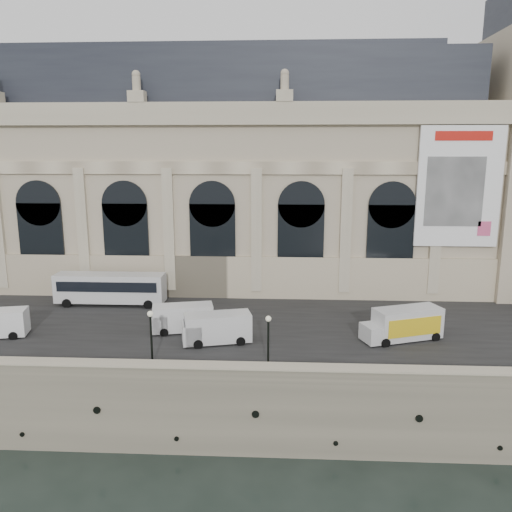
{
  "coord_description": "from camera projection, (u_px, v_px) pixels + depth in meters",
  "views": [
    {
      "loc": [
        3.73,
        -33.85,
        22.66
      ],
      "look_at": [
        0.93,
        22.0,
        11.04
      ],
      "focal_mm": 35.0,
      "sensor_mm": 36.0,
      "label": 1
    }
  ],
  "objects": [
    {
      "name": "parapet",
      "position": [
        229.0,
        372.0,
        37.13
      ],
      "size": [
        160.0,
        1.4,
        1.21
      ],
      "color": "gray",
      "rests_on": "quay"
    },
    {
      "name": "bus_left",
      "position": [
        110.0,
        288.0,
        55.17
      ],
      "size": [
        12.09,
        2.81,
        3.56
      ],
      "color": "silver",
      "rests_on": "quay"
    },
    {
      "name": "lamp_left",
      "position": [
        151.0,
        339.0,
        39.03
      ],
      "size": [
        0.47,
        0.47,
        4.65
      ],
      "color": "black",
      "rests_on": "quay"
    },
    {
      "name": "street",
      "position": [
        243.0,
        320.0,
        50.36
      ],
      "size": [
        160.0,
        24.0,
        0.06
      ],
      "primitive_type": "cube",
      "color": "#2D2D2D",
      "rests_on": "quay"
    },
    {
      "name": "box_truck",
      "position": [
        403.0,
        324.0,
        44.92
      ],
      "size": [
        7.67,
        4.65,
        2.95
      ],
      "color": "silver",
      "rests_on": "quay"
    },
    {
      "name": "lamp_right",
      "position": [
        268.0,
        343.0,
        38.58
      ],
      "size": [
        0.45,
        0.45,
        4.41
      ],
      "color": "black",
      "rests_on": "quay"
    },
    {
      "name": "quay",
      "position": [
        254.0,
        292.0,
        71.51
      ],
      "size": [
        160.0,
        70.0,
        6.0
      ],
      "primitive_type": "cube",
      "color": "gray",
      "rests_on": "ground"
    },
    {
      "name": "museum",
      "position": [
        206.0,
        176.0,
        64.35
      ],
      "size": [
        69.0,
        18.7,
        29.1
      ],
      "color": "#B7A88D",
      "rests_on": "quay"
    },
    {
      "name": "van_b",
      "position": [
        214.0,
        328.0,
        44.21
      ],
      "size": [
        6.42,
        3.67,
        2.69
      ],
      "color": "silver",
      "rests_on": "quay"
    },
    {
      "name": "van_c",
      "position": [
        179.0,
        318.0,
        47.03
      ],
      "size": [
        6.16,
        3.41,
        2.59
      ],
      "color": "silver",
      "rests_on": "quay"
    },
    {
      "name": "ground",
      "position": [
        229.0,
        457.0,
        37.89
      ],
      "size": [
        260.0,
        260.0,
        0.0
      ],
      "primitive_type": "plane",
      "color": "black",
      "rests_on": "ground"
    }
  ]
}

